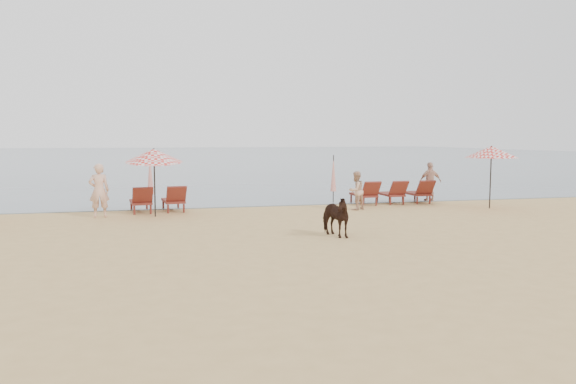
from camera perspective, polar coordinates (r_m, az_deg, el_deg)
name	(u,v)px	position (r m, az deg, el deg)	size (l,w,h in m)	color
ground	(336,255)	(14.08, 4.88, -6.39)	(120.00, 120.00, 0.00)	tan
sea	(178,155)	(93.20, -11.08, 3.69)	(160.00, 140.00, 0.06)	#51606B
lounger_cluster_left	(158,200)	(22.42, -13.08, -0.75)	(2.19, 2.12, 0.72)	maroon
lounger_cluster_right	(393,193)	(25.03, 10.58, -0.05)	(3.28, 1.94, 0.72)	maroon
umbrella_open_left_b	(154,155)	(21.10, -13.46, 3.63)	(2.04, 2.08, 2.61)	black
umbrella_open_right	(491,152)	(24.35, 19.96, 3.84)	(2.11, 2.11, 2.57)	black
umbrella_closed_left	(150,174)	(24.01, -13.83, 1.77)	(0.27, 0.27, 2.25)	black
umbrella_closed_right	(333,174)	(24.99, 4.63, 1.88)	(0.26, 0.26, 2.13)	black
cow	(333,216)	(16.57, 4.64, -2.44)	(0.66, 1.44, 1.22)	black
beachgoer_left	(99,191)	(21.54, -18.65, 0.14)	(0.72, 0.47, 1.97)	#D9A387
beachgoer_right_a	(356,191)	(22.72, 6.93, 0.14)	(0.76, 0.59, 1.56)	tan
beachgoer_right_b	(430,182)	(26.32, 14.25, 1.01)	(1.05, 0.44, 1.79)	tan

